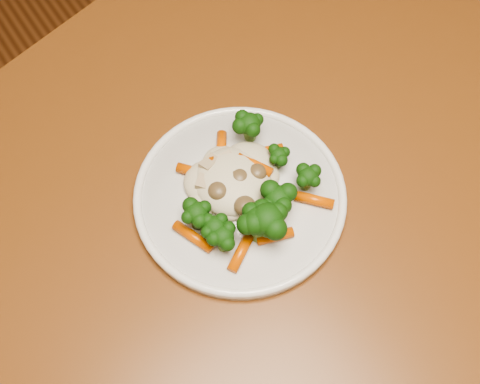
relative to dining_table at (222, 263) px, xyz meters
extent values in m
plane|color=brown|center=(0.18, 0.06, -0.64)|extent=(3.00, 3.00, 0.00)
cube|color=brown|center=(0.00, 0.00, 0.09)|extent=(1.26, 0.99, 0.04)
cube|color=brown|center=(0.41, 0.42, -0.29)|extent=(0.07, 0.07, 0.71)
cylinder|color=white|center=(0.04, 0.02, 0.11)|extent=(0.24, 0.24, 0.01)
ellipsoid|color=beige|center=(0.04, 0.03, 0.14)|extent=(0.10, 0.09, 0.04)
ellipsoid|color=black|center=(-0.01, -0.01, 0.14)|extent=(0.04, 0.04, 0.04)
ellipsoid|color=black|center=(0.03, -0.04, 0.14)|extent=(0.05, 0.05, 0.05)
ellipsoid|color=black|center=(0.06, -0.02, 0.14)|extent=(0.05, 0.05, 0.04)
ellipsoid|color=black|center=(0.11, -0.02, 0.14)|extent=(0.04, 0.04, 0.03)
ellipsoid|color=black|center=(0.10, 0.03, 0.14)|extent=(0.03, 0.03, 0.03)
ellipsoid|color=black|center=(0.09, 0.08, 0.14)|extent=(0.04, 0.04, 0.04)
ellipsoid|color=black|center=(-0.02, 0.01, 0.14)|extent=(0.04, 0.04, 0.04)
ellipsoid|color=black|center=(-0.01, -0.03, 0.14)|extent=(0.04, 0.04, 0.04)
ellipsoid|color=black|center=(0.04, -0.04, 0.15)|extent=(0.06, 0.06, 0.05)
cylinder|color=#E35D05|center=(0.01, 0.07, 0.13)|extent=(0.04, 0.05, 0.01)
cylinder|color=#E35D05|center=(0.05, 0.08, 0.13)|extent=(0.03, 0.04, 0.01)
cylinder|color=#E35D05|center=(0.09, 0.05, 0.13)|extent=(0.05, 0.03, 0.01)
cylinder|color=#E35D05|center=(-0.03, 0.00, 0.13)|extent=(0.03, 0.05, 0.01)
cylinder|color=#E35D05|center=(0.00, -0.04, 0.13)|extent=(0.05, 0.04, 0.01)
cylinder|color=#E35D05|center=(0.04, -0.05, 0.13)|extent=(0.04, 0.02, 0.01)
cylinder|color=#E35D05|center=(0.10, -0.04, 0.13)|extent=(0.04, 0.04, 0.01)
cylinder|color=#E35D05|center=(0.07, 0.03, 0.14)|extent=(0.03, 0.04, 0.01)
cylinder|color=#E35D05|center=(0.03, 0.04, 0.14)|extent=(0.02, 0.05, 0.01)
ellipsoid|color=brown|center=(0.04, 0.03, 0.14)|extent=(0.02, 0.02, 0.02)
ellipsoid|color=brown|center=(0.07, 0.02, 0.14)|extent=(0.02, 0.02, 0.02)
ellipsoid|color=brown|center=(0.02, 0.03, 0.14)|extent=(0.02, 0.02, 0.02)
ellipsoid|color=brown|center=(0.03, -0.01, 0.14)|extent=(0.02, 0.02, 0.02)
ellipsoid|color=brown|center=(0.04, 0.03, 0.14)|extent=(0.03, 0.03, 0.02)
cube|color=tan|center=(0.03, 0.06, 0.14)|extent=(0.02, 0.02, 0.01)
cube|color=tan|center=(0.05, 0.06, 0.14)|extent=(0.02, 0.01, 0.01)
cube|color=tan|center=(0.01, 0.05, 0.14)|extent=(0.02, 0.02, 0.01)
camera|label=1|loc=(-0.14, -0.25, 0.73)|focal=45.00mm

